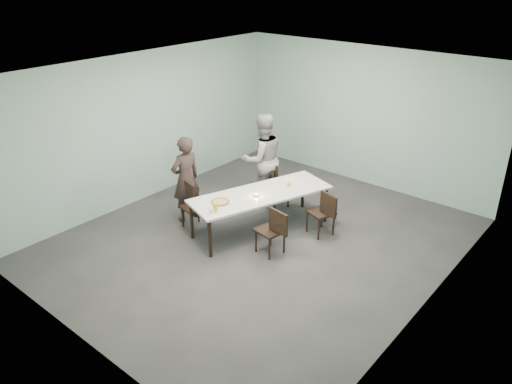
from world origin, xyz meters
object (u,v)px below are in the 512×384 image
Objects in this scene: amber_tumbler at (289,185)px; water_tumbler at (212,211)px; chair_near_left at (192,202)px; tealight at (256,195)px; diner_far at (262,159)px; pizza at (221,202)px; diner_near at (186,179)px; chair_near_right at (274,228)px; chair_far_right at (324,210)px; beer_glass at (215,208)px; table at (261,196)px; side_plate at (230,202)px; chair_far_left at (274,182)px.

water_tumbler is at bearing -101.61° from amber_tumbler.
chair_near_left is 15.54× the size of tealight.
tealight is (0.78, -1.11, -0.16)m from diner_far.
pizza is at bearing 39.16° from diner_far.
diner_near is at bearing 2.23° from diner_far.
chair_near_right is 2.56× the size of pizza.
chair_near_left is 0.47m from diner_near.
chair_near_right is 2.09m from diner_near.
chair_near_right is at bearing 19.95° from chair_near_left.
chair_near_left is 1.75m from diner_far.
chair_far_right is at bearing 36.39° from tealight.
pizza is 2.27× the size of beer_glass.
chair_near_left reaches higher than water_tumbler.
table is 3.16× the size of chair_near_left.
pizza is at bearing -110.10° from table.
chair_near_right is at bearing 68.29° from diner_far.
chair_near_right reaches higher than pizza.
beer_glass reaches higher than pizza.
chair_near_right is 2.13m from diner_far.
diner_far is at bearing 166.12° from diner_near.
pizza reaches higher than side_plate.
table is 30.57× the size of water_tumbler.
chair_near_right reaches higher than side_plate.
side_plate is at bearing -64.71° from chair_far_left.
chair_near_left and chair_near_right have the same top height.
side_plate is at bearing 97.26° from beer_glass.
chair_near_right is at bearing 93.80° from chair_far_right.
side_plate is 1.20× the size of beer_glass.
table is at bearing 48.14° from chair_far_right.
chair_far_right is at bearing 56.42° from water_tumbler.
beer_glass reaches higher than chair_near_left.
tealight is (0.14, 0.90, -0.05)m from beer_glass.
beer_glass is 1.88× the size of amber_tumbler.
pizza is at bearing -110.72° from amber_tumbler.
beer_glass reaches higher than side_plate.
table is at bearing 120.57° from diner_near.
water_tumbler is 1.71m from amber_tumbler.
diner_far is 5.50× the size of pizza.
chair_near_left reaches higher than pizza.
side_plate is at bearing 15.67° from chair_near_right.
side_plate is (0.10, 0.13, -0.01)m from pizza.
chair_near_left is 2.56× the size of pizza.
chair_near_right is at bearing -37.08° from chair_far_left.
chair_near_right is 1.03m from beer_glass.
diner_near reaches higher than chair_far_right.
pizza is (0.47, -1.72, -0.17)m from diner_far.
tealight is (1.38, 0.42, -0.07)m from diner_near.
amber_tumbler reaches higher than table.
table is 18.34× the size of beer_glass.
amber_tumbler is (0.49, 1.31, 0.02)m from pizza.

